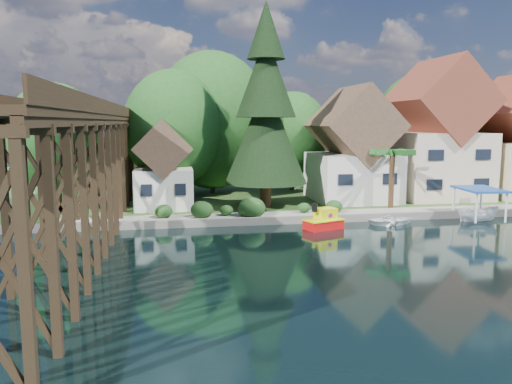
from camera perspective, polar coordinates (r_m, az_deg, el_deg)
ground at (r=32.73m, az=9.05°, el=-6.33°), size 140.00×140.00×0.00m
bank at (r=65.30m, az=-0.51°, el=1.14°), size 140.00×52.00×0.50m
seawall at (r=41.34m, az=10.78°, el=-2.93°), size 60.00×0.40×0.62m
promenade at (r=43.21m, az=12.67°, el=-2.22°), size 50.00×2.60×0.06m
trestle_bridge at (r=35.74m, az=-18.84°, el=3.24°), size 4.12×44.18×9.30m
house_left at (r=49.23m, az=10.96°, el=4.47°), size 7.64×8.64×11.02m
house_center at (r=53.45m, az=19.93°, el=5.77°), size 8.65×9.18×13.89m
shed at (r=44.71m, az=-10.52°, el=2.45°), size 5.09×5.40×7.85m
bg_trees at (r=52.49m, az=2.79°, el=7.16°), size 49.90×13.30×10.57m
shrubs at (r=40.26m, az=-1.38°, el=-1.75°), size 15.76×2.47×1.70m
conifer at (r=43.92m, az=1.14°, el=9.35°), size 7.24×7.24×17.83m
palm_tree at (r=45.20m, az=15.34°, el=4.22°), size 3.88×3.88×5.49m
tugboat at (r=38.12m, az=7.76°, el=-3.29°), size 3.30×2.53×2.12m
boat_white_a at (r=41.15m, az=15.33°, el=-3.02°), size 4.01×3.08×0.77m
boat_canopy at (r=44.39m, az=24.10°, el=-1.60°), size 3.56×4.53×2.75m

